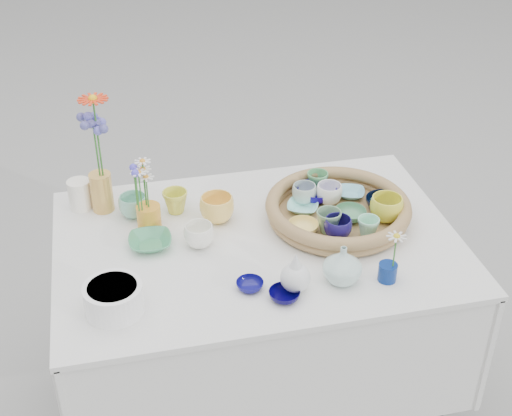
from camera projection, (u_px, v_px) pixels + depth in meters
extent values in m
plane|color=gray|center=(257.00, 407.00, 2.66)|extent=(80.00, 80.00, 0.00)
imported|color=#0F0376|center=(317.00, 193.00, 2.40)|extent=(0.17, 0.17, 0.04)
imported|color=black|center=(383.00, 203.00, 2.36)|extent=(0.14, 0.14, 0.04)
imported|color=yellow|center=(386.00, 209.00, 2.28)|extent=(0.14, 0.14, 0.08)
imported|color=#4D8C63|center=(350.00, 214.00, 2.30)|extent=(0.13, 0.13, 0.03)
imported|color=#67926B|center=(329.00, 222.00, 2.23)|extent=(0.10, 0.10, 0.07)
imported|color=#95E6DB|center=(303.00, 207.00, 2.34)|extent=(0.13, 0.13, 0.02)
imported|color=#B2CABF|center=(304.00, 194.00, 2.38)|extent=(0.10, 0.10, 0.07)
imported|color=white|center=(329.00, 194.00, 2.37)|extent=(0.12, 0.12, 0.07)
imported|color=#6EB1C7|center=(351.00, 193.00, 2.42)|extent=(0.12, 0.12, 0.02)
imported|color=#181157|center=(338.00, 228.00, 2.20)|extent=(0.10, 0.10, 0.07)
imported|color=#F9DA70|center=(303.00, 227.00, 2.24)|extent=(0.12, 0.12, 0.03)
imported|color=#8FE0B9|center=(368.00, 227.00, 2.21)|extent=(0.07, 0.07, 0.06)
imported|color=#56A565|center=(317.00, 181.00, 2.44)|extent=(0.09, 0.09, 0.07)
imported|color=#D3D243|center=(175.00, 202.00, 2.36)|extent=(0.11, 0.11, 0.08)
imported|color=#FFCD5B|center=(217.00, 209.00, 2.31)|extent=(0.15, 0.15, 0.09)
imported|color=#419665|center=(150.00, 242.00, 2.20)|extent=(0.14, 0.14, 0.03)
imported|color=white|center=(199.00, 235.00, 2.20)|extent=(0.12, 0.12, 0.07)
imported|color=#0D0B60|center=(250.00, 285.00, 2.03)|extent=(0.10, 0.10, 0.02)
imported|color=#83CAAD|center=(133.00, 206.00, 2.34)|extent=(0.11, 0.11, 0.07)
imported|color=#05003B|center=(284.00, 295.00, 1.99)|extent=(0.09, 0.09, 0.03)
imported|color=#AFD1C9|center=(343.00, 265.00, 2.03)|extent=(0.13, 0.13, 0.12)
cylinder|color=navy|center=(387.00, 272.00, 2.06)|extent=(0.06, 0.06, 0.06)
cylinder|color=gold|center=(102.00, 192.00, 2.35)|extent=(0.08, 0.08, 0.14)
cylinder|color=orange|center=(149.00, 217.00, 2.27)|extent=(0.10, 0.10, 0.08)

